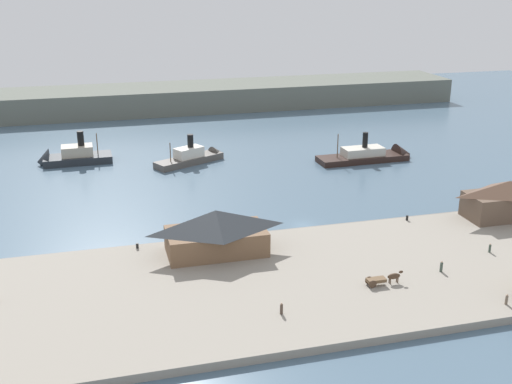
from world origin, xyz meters
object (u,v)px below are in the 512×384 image
(pedestrian_walking_west, at_px, (490,248))
(mooring_post_center_east, at_px, (137,246))
(ferry_shed_east_terminal, at_px, (508,199))
(ferry_departing_north, at_px, (195,156))
(ferry_moored_east, at_px, (68,157))
(ferry_outer_harbor, at_px, (375,155))
(ferry_shed_west_terminal, at_px, (216,231))
(horse_cart, at_px, (383,279))
(mooring_post_east, at_px, (407,218))
(pedestrian_near_cart, at_px, (507,300))
(pedestrian_standing_center, at_px, (281,309))
(pedestrian_at_waters_edge, at_px, (441,267))

(pedestrian_walking_west, relative_size, mooring_post_center_east, 1.74)
(ferry_shed_east_terminal, height_order, ferry_departing_north, ferry_shed_east_terminal)
(mooring_post_center_east, bearing_deg, ferry_moored_east, 101.80)
(ferry_moored_east, distance_m, ferry_outer_harbor, 76.06)
(ferry_shed_west_terminal, distance_m, horse_cart, 27.54)
(mooring_post_east, bearing_deg, pedestrian_near_cart, -92.80)
(pedestrian_walking_west, relative_size, ferry_moored_east, 0.09)
(pedestrian_standing_center, xyz_separation_m, ferry_outer_harbor, (45.18, 67.48, -0.79))
(horse_cart, bearing_deg, ferry_shed_east_terminal, 28.87)
(pedestrian_near_cart, xyz_separation_m, ferry_moored_east, (-59.74, 89.60, -0.44))
(ferry_shed_east_terminal, distance_m, mooring_post_east, 19.18)
(ferry_shed_east_terminal, xyz_separation_m, pedestrian_standing_center, (-50.91, -23.00, -2.81))
(pedestrian_walking_west, xyz_separation_m, ferry_outer_harbor, (6.56, 57.53, -0.73))
(pedestrian_at_waters_edge, bearing_deg, ferry_shed_east_terminal, 36.13)
(pedestrian_near_cart, xyz_separation_m, ferry_outer_harbor, (14.48, 72.96, -0.73))
(pedestrian_at_waters_edge, bearing_deg, horse_cart, -171.67)
(mooring_post_center_east, height_order, ferry_outer_harbor, ferry_outer_harbor)
(ferry_shed_west_terminal, distance_m, ferry_departing_north, 56.29)
(pedestrian_near_cart, distance_m, ferry_departing_north, 87.71)
(pedestrian_walking_west, bearing_deg, pedestrian_standing_center, -165.55)
(ferry_shed_west_terminal, height_order, pedestrian_standing_center, ferry_shed_west_terminal)
(mooring_post_east, bearing_deg, ferry_departing_north, 121.14)
(pedestrian_walking_west, xyz_separation_m, pedestrian_near_cart, (-7.92, -15.43, 0.00))
(mooring_post_east, bearing_deg, ferry_shed_west_terminal, -172.59)
(pedestrian_at_waters_edge, xyz_separation_m, ferry_outer_harbor, (17.91, 61.74, -0.83))
(horse_cart, xyz_separation_m, pedestrian_at_waters_edge, (10.42, 1.53, -0.12))
(ferry_shed_west_terminal, height_order, horse_cart, ferry_shed_west_terminal)
(pedestrian_near_cart, relative_size, pedestrian_standing_center, 0.93)
(ferry_shed_east_terminal, xyz_separation_m, horse_cart, (-34.07, -18.79, -2.65))
(ferry_shed_west_terminal, xyz_separation_m, pedestrian_standing_center, (4.56, -21.31, -2.98))
(ferry_shed_east_terminal, relative_size, horse_cart, 2.79)
(pedestrian_standing_center, bearing_deg, horse_cart, 14.04)
(pedestrian_at_waters_edge, distance_m, ferry_outer_harbor, 64.30)
(pedestrian_walking_west, bearing_deg, mooring_post_east, 111.55)
(ferry_shed_east_terminal, distance_m, ferry_moored_east, 100.69)
(pedestrian_at_waters_edge, height_order, ferry_outer_harbor, ferry_outer_harbor)
(pedestrian_at_waters_edge, relative_size, pedestrian_standing_center, 1.05)
(pedestrian_near_cart, height_order, mooring_post_center_east, pedestrian_near_cart)
(horse_cart, relative_size, mooring_post_center_east, 6.33)
(pedestrian_standing_center, bearing_deg, ferry_outer_harbor, 56.20)
(ferry_shed_west_terminal, height_order, pedestrian_at_waters_edge, ferry_shed_west_terminal)
(pedestrian_walking_west, bearing_deg, pedestrian_at_waters_edge, -159.62)
(pedestrian_walking_west, height_order, ferry_moored_east, ferry_moored_east)
(horse_cart, height_order, mooring_post_east, horse_cart)
(mooring_post_east, bearing_deg, ferry_outer_harbor, 72.63)
(mooring_post_east, distance_m, ferry_outer_harbor, 43.36)
(pedestrian_walking_west, height_order, pedestrian_standing_center, pedestrian_standing_center)
(pedestrian_at_waters_edge, xyz_separation_m, ferry_moored_east, (-56.30, 78.38, -0.53))
(ferry_shed_west_terminal, bearing_deg, pedestrian_standing_center, -77.91)
(pedestrian_walking_west, bearing_deg, ferry_outer_harbor, 83.49)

